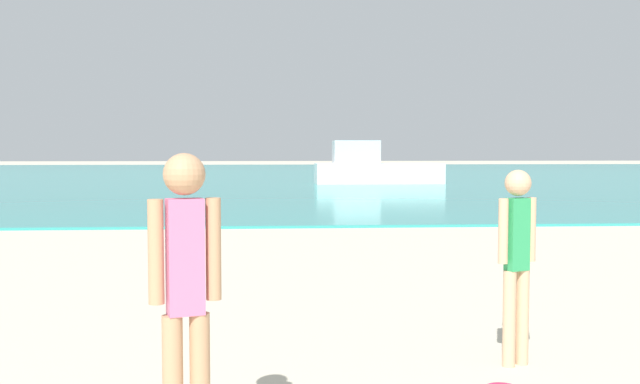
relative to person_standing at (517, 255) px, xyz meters
The scene contains 4 objects.
water 39.91m from the person_standing, 92.75° to the left, with size 160.00×60.00×0.06m, color teal.
person_standing is the anchor object (origin of this frame).
person_distant 2.87m from the person_standing, 145.04° to the right, with size 0.37×0.22×1.66m.
boat_far 28.43m from the person_standing, 84.07° to the left, with size 5.93×1.94×2.01m.
Camera 1 is at (0.01, -0.38, 1.69)m, focal length 40.80 mm.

